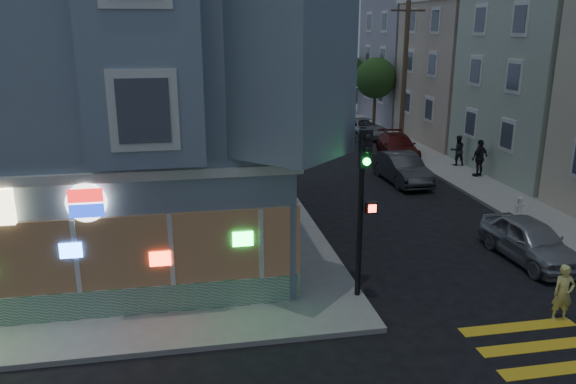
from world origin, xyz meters
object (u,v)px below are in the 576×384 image
object	(u,v)px
parked_car_c	(398,146)
parked_car_d	(364,128)
fire_hydrant	(520,204)
street_tree_near	(376,78)
utility_pole	(405,73)
pedestrian_b	(480,158)
parked_car_a	(530,240)
street_tree_far	(345,70)
running_child	(563,293)
traffic_signal	(364,186)
parked_car_b	(402,168)
pedestrian_a	(458,150)

from	to	relation	value
parked_car_c	parked_car_d	distance (m)	6.59
fire_hydrant	street_tree_near	bearing A→B (deg)	88.49
utility_pole	fire_hydrant	bearing A→B (deg)	-91.34
pedestrian_b	parked_car_a	size ratio (longest dim) A/B	0.46
street_tree_far	running_child	bearing A→B (deg)	-96.88
pedestrian_b	traffic_signal	distance (m)	15.81
street_tree_near	fire_hydrant	distance (m)	20.43
street_tree_near	parked_car_d	bearing A→B (deg)	-124.23
parked_car_c	traffic_signal	distance (m)	19.28
street_tree_near	parked_car_a	size ratio (longest dim) A/B	1.26
street_tree_far	parked_car_b	size ratio (longest dim) A/B	1.17
utility_pole	running_child	size ratio (longest dim) A/B	5.67
parked_car_a	parked_car_d	bearing A→B (deg)	84.45
parked_car_d	parked_car_a	bearing A→B (deg)	-99.92
utility_pole	pedestrian_a	distance (m)	7.07
running_child	parked_car_c	size ratio (longest dim) A/B	0.34
traffic_signal	fire_hydrant	xyz separation A→B (m)	(8.85, 6.03, -2.95)
running_child	traffic_signal	world-z (taller)	traffic_signal
street_tree_near	fire_hydrant	world-z (taller)	street_tree_near
pedestrian_b	street_tree_near	bearing A→B (deg)	-109.90
street_tree_near	running_child	distance (m)	28.71
utility_pole	parked_car_c	world-z (taller)	utility_pole
fire_hydrant	parked_car_c	bearing A→B (deg)	94.89
running_child	parked_car_a	distance (m)	4.11
street_tree_near	parked_car_a	world-z (taller)	street_tree_near
parked_car_c	parked_car_a	bearing A→B (deg)	-87.54
running_child	parked_car_b	world-z (taller)	running_child
fire_hydrant	pedestrian_a	bearing A→B (deg)	80.85
street_tree_far	parked_car_c	bearing A→B (deg)	-95.10
street_tree_near	traffic_signal	distance (m)	27.80
pedestrian_a	pedestrian_b	xyz separation A→B (m)	(0.00, -2.42, 0.12)
pedestrian_a	parked_car_a	distance (m)	13.03
utility_pole	parked_car_b	bearing A→B (deg)	-111.09
parked_car_c	parked_car_b	bearing A→B (deg)	-101.64
running_child	pedestrian_a	world-z (taller)	pedestrian_a
parked_car_d	fire_hydrant	xyz separation A→B (m)	(0.97, -17.93, -0.13)
parked_car_c	parked_car_d	size ratio (longest dim) A/B	1.00
parked_car_c	running_child	bearing A→B (deg)	-91.01
pedestrian_a	parked_car_c	size ratio (longest dim) A/B	0.36
running_child	pedestrian_b	xyz separation A→B (m)	(5.17, 13.90, 0.32)
parked_car_a	fire_hydrant	size ratio (longest dim) A/B	5.95
running_child	street_tree_near	bearing A→B (deg)	88.78
utility_pole	parked_car_c	bearing A→B (deg)	-114.93
pedestrian_b	parked_car_b	bearing A→B (deg)	-23.79
pedestrian_a	street_tree_far	bearing A→B (deg)	-81.32
parked_car_d	traffic_signal	world-z (taller)	traffic_signal
parked_car_a	parked_car_b	bearing A→B (deg)	90.94
utility_pole	parked_car_d	bearing A→B (deg)	108.91
street_tree_near	street_tree_far	size ratio (longest dim) A/B	1.00
traffic_signal	street_tree_far	bearing A→B (deg)	79.18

